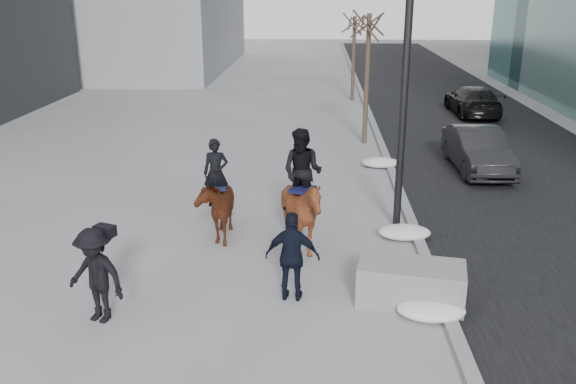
{
  "coord_description": "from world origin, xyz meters",
  "views": [
    {
      "loc": [
        0.61,
        -11.1,
        5.66
      ],
      "look_at": [
        0.0,
        1.2,
        1.5
      ],
      "focal_mm": 38.0,
      "sensor_mm": 36.0,
      "label": 1
    }
  ],
  "objects_px": {
    "mounted_left": "(216,202)",
    "planter": "(411,283)",
    "car_near": "(478,150)",
    "mounted_right": "(302,205)"
  },
  "relations": [
    {
      "from": "planter",
      "to": "car_near",
      "type": "distance_m",
      "value": 9.51
    },
    {
      "from": "mounted_left",
      "to": "planter",
      "type": "bearing_deg",
      "value": -35.98
    },
    {
      "from": "planter",
      "to": "mounted_right",
      "type": "relative_size",
      "value": 0.7
    },
    {
      "from": "mounted_left",
      "to": "mounted_right",
      "type": "distance_m",
      "value": 2.19
    },
    {
      "from": "planter",
      "to": "mounted_left",
      "type": "distance_m",
      "value": 5.14
    },
    {
      "from": "car_near",
      "to": "mounted_right",
      "type": "distance_m",
      "value": 8.62
    },
    {
      "from": "planter",
      "to": "mounted_right",
      "type": "height_order",
      "value": "mounted_right"
    },
    {
      "from": "mounted_left",
      "to": "mounted_right",
      "type": "relative_size",
      "value": 0.84
    },
    {
      "from": "car_near",
      "to": "mounted_left",
      "type": "xyz_separation_m",
      "value": [
        -7.51,
        -5.88,
        0.19
      ]
    },
    {
      "from": "mounted_left",
      "to": "mounted_right",
      "type": "height_order",
      "value": "mounted_right"
    }
  ]
}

